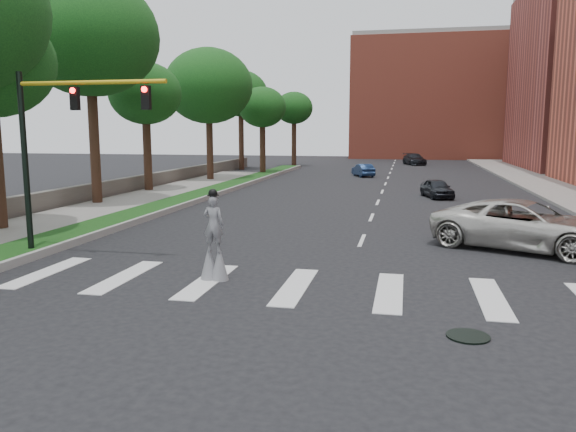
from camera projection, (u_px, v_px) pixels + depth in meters
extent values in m
plane|color=black|center=(337.00, 300.00, 14.28)|extent=(160.00, 160.00, 0.00)
cube|color=#113B11|center=(197.00, 196.00, 35.95)|extent=(2.00, 60.00, 0.25)
cube|color=gray|center=(212.00, 196.00, 35.74)|extent=(0.20, 60.00, 0.28)
cube|color=slate|center=(62.00, 218.00, 26.90)|extent=(4.00, 60.00, 0.18)
cube|color=#524D46|center=(132.00, 184.00, 38.95)|extent=(0.50, 56.00, 1.10)
cylinder|color=black|center=(468.00, 336.00, 11.73)|extent=(0.90, 0.90, 0.04)
cube|color=#C4533D|center=(438.00, 99.00, 87.12)|extent=(26.00, 14.00, 18.00)
cylinder|color=black|center=(25.00, 166.00, 18.96)|extent=(0.20, 0.20, 6.20)
cylinder|color=gold|center=(91.00, 83.00, 18.02)|extent=(5.20, 0.14, 0.14)
cube|color=black|center=(75.00, 99.00, 18.22)|extent=(0.28, 0.18, 0.75)
cylinder|color=#FF0C0C|center=(73.00, 91.00, 18.08)|extent=(0.18, 0.06, 0.18)
cube|color=black|center=(146.00, 98.00, 17.71)|extent=(0.28, 0.18, 0.75)
cylinder|color=#FF0C0C|center=(144.00, 89.00, 17.57)|extent=(0.18, 0.06, 0.18)
cylinder|color=#301D13|center=(220.00, 266.00, 16.15)|extent=(0.07, 0.07, 0.81)
cylinder|color=#301D13|center=(209.00, 266.00, 16.22)|extent=(0.07, 0.07, 0.81)
cone|color=slate|center=(220.00, 263.00, 16.13)|extent=(0.52, 0.52, 1.01)
cone|color=slate|center=(209.00, 262.00, 16.21)|extent=(0.52, 0.52, 1.01)
imported|color=slate|center=(213.00, 224.00, 16.00)|extent=(0.61, 0.41, 1.65)
sphere|color=black|center=(213.00, 193.00, 15.86)|extent=(0.26, 0.26, 0.26)
cylinder|color=black|center=(213.00, 195.00, 15.87)|extent=(0.34, 0.34, 0.02)
cube|color=yellow|center=(215.00, 208.00, 16.06)|extent=(0.22, 0.05, 0.10)
imported|color=beige|center=(525.00, 225.00, 20.21)|extent=(7.08, 5.40, 1.79)
imported|color=black|center=(437.00, 188.00, 35.85)|extent=(2.30, 3.78, 1.20)
imported|color=navy|center=(363.00, 170.00, 52.33)|extent=(2.50, 3.79, 1.18)
imported|color=black|center=(414.00, 159.00, 69.96)|extent=(3.28, 5.20, 1.40)
cylinder|color=#301D13|center=(94.00, 140.00, 31.76)|extent=(0.56, 0.56, 7.48)
ellipsoid|color=#113A14|center=(89.00, 36.00, 30.90)|extent=(7.71, 7.71, 6.55)
cylinder|color=#301D13|center=(147.00, 152.00, 38.69)|extent=(0.56, 0.56, 5.53)
ellipsoid|color=#113A14|center=(145.00, 93.00, 38.09)|extent=(4.93, 4.93, 4.19)
cylinder|color=#301D13|center=(210.00, 145.00, 47.34)|extent=(0.56, 0.56, 6.09)
ellipsoid|color=#113A14|center=(208.00, 86.00, 46.60)|extent=(7.34, 7.34, 6.24)
cylinder|color=#301D13|center=(241.00, 139.00, 61.04)|extent=(0.56, 0.56, 6.75)
ellipsoid|color=#113A14|center=(241.00, 93.00, 60.31)|extent=(5.80, 5.80, 4.93)
cylinder|color=#301D13|center=(263.00, 147.00, 54.34)|extent=(0.56, 0.56, 5.33)
ellipsoid|color=#113A14|center=(262.00, 107.00, 53.77)|extent=(4.56, 4.56, 3.87)
cylinder|color=#301D13|center=(294.00, 142.00, 66.79)|extent=(0.56, 0.56, 5.78)
ellipsoid|color=#113A14|center=(294.00, 108.00, 66.18)|extent=(4.44, 4.44, 3.78)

